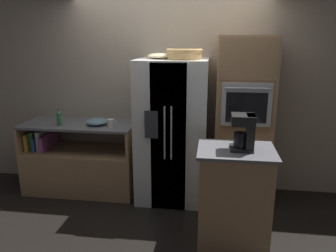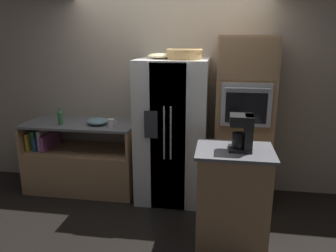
% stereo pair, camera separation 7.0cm
% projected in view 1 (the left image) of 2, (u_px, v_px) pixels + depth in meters
% --- Properties ---
extents(ground_plane, '(20.00, 20.00, 0.00)m').
position_uv_depth(ground_plane, '(165.00, 196.00, 4.30)').
color(ground_plane, black).
extents(wall_back, '(12.00, 0.06, 2.80)m').
position_uv_depth(wall_back, '(170.00, 85.00, 4.35)').
color(wall_back, tan).
rests_on(wall_back, ground_plane).
extents(counter_left, '(1.46, 0.67, 0.94)m').
position_uv_depth(counter_left, '(82.00, 165.00, 4.43)').
color(counter_left, '#A87F56').
rests_on(counter_left, ground_plane).
extents(refrigerator, '(0.85, 0.79, 1.77)m').
position_uv_depth(refrigerator, '(172.00, 131.00, 4.08)').
color(refrigerator, silver).
rests_on(refrigerator, ground_plane).
extents(wall_oven, '(0.66, 0.70, 2.04)m').
position_uv_depth(wall_oven, '(242.00, 121.00, 3.99)').
color(wall_oven, '#A87F56').
rests_on(wall_oven, ground_plane).
extents(island_counter, '(0.73, 0.58, 0.99)m').
position_uv_depth(island_counter, '(234.00, 196.00, 3.23)').
color(island_counter, '#A87F56').
rests_on(island_counter, ground_plane).
extents(wicker_basket, '(0.42, 0.42, 0.12)m').
position_uv_depth(wicker_basket, '(184.00, 54.00, 3.77)').
color(wicker_basket, tan).
rests_on(wicker_basket, refrigerator).
extents(fruit_bowl, '(0.30, 0.30, 0.07)m').
position_uv_depth(fruit_bowl, '(160.00, 56.00, 3.88)').
color(fruit_bowl, beige).
rests_on(fruit_bowl, refrigerator).
extents(bottle_tall, '(0.06, 0.06, 0.22)m').
position_uv_depth(bottle_tall, '(59.00, 118.00, 4.14)').
color(bottle_tall, '#33723F').
rests_on(bottle_tall, counter_left).
extents(mug, '(0.12, 0.08, 0.11)m').
position_uv_depth(mug, '(111.00, 123.00, 4.05)').
color(mug, silver).
rests_on(mug, counter_left).
extents(mixing_bowl, '(0.28, 0.28, 0.08)m').
position_uv_depth(mixing_bowl, '(97.00, 122.00, 4.18)').
color(mixing_bowl, '#668C99').
rests_on(mixing_bowl, counter_left).
extents(coffee_maker, '(0.21, 0.21, 0.34)m').
position_uv_depth(coffee_maker, '(245.00, 131.00, 3.03)').
color(coffee_maker, black).
rests_on(coffee_maker, island_counter).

